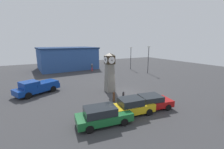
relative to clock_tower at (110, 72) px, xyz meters
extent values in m
plane|color=#38383A|center=(1.70, -1.29, -2.66)|extent=(72.19, 72.19, 0.00)
cube|color=gray|center=(0.00, 0.00, -2.28)|extent=(1.16, 1.16, 0.77)
cube|color=slate|center=(0.00, 0.00, -1.51)|extent=(1.11, 1.11, 0.77)
cube|color=gray|center=(0.00, 0.00, -0.75)|extent=(1.05, 1.05, 0.77)
cube|color=gray|center=(0.00, 0.00, 0.02)|extent=(1.00, 1.00, 0.77)
cube|color=gray|center=(0.00, 0.00, 0.78)|extent=(0.94, 0.94, 0.77)
cube|color=#2D2316|center=(0.00, 0.00, 1.72)|extent=(1.12, 1.12, 1.11)
cylinder|color=white|center=(0.00, 0.58, 1.72)|extent=(0.92, 0.04, 0.92)
cube|color=black|center=(0.00, 0.61, 1.72)|extent=(0.06, 0.21, 0.12)
cube|color=black|center=(0.00, 0.61, 1.72)|extent=(0.04, 0.08, 0.35)
cylinder|color=white|center=(0.00, -0.58, 1.72)|extent=(0.92, 0.04, 0.92)
cube|color=black|center=(0.00, -0.61, 1.72)|extent=(0.06, 0.18, 0.16)
cube|color=black|center=(0.00, -0.61, 1.72)|extent=(0.04, 0.33, 0.17)
cylinder|color=white|center=(0.58, 0.00, 1.72)|extent=(0.04, 0.92, 0.92)
cube|color=black|center=(0.61, 0.00, 1.72)|extent=(0.09, 0.06, 0.21)
cube|color=black|center=(0.61, 0.00, 1.72)|extent=(0.32, 0.04, 0.20)
cylinder|color=white|center=(-0.58, 0.00, 1.72)|extent=(0.04, 0.92, 0.92)
cube|color=black|center=(-0.61, 0.00, 1.72)|extent=(0.19, 0.06, 0.16)
cube|color=black|center=(-0.61, 0.00, 1.72)|extent=(0.16, 0.04, 0.34)
pyramid|color=#2D2316|center=(0.00, 0.00, 2.45)|extent=(1.18, 1.18, 0.35)
cylinder|color=brown|center=(-1.23, -3.39, -2.18)|extent=(0.25, 0.25, 0.96)
sphere|color=brown|center=(-1.23, -3.39, -1.66)|extent=(0.23, 0.23, 0.23)
cylinder|color=#333338|center=(0.20, -3.17, -2.29)|extent=(0.25, 0.25, 0.73)
sphere|color=#333338|center=(0.20, -3.17, -1.89)|extent=(0.22, 0.22, 0.22)
cube|color=#19602D|center=(-4.30, -7.27, -2.07)|extent=(4.77, 2.39, 0.65)
cube|color=#1E2328|center=(-4.64, -7.23, -1.42)|extent=(2.71, 1.99, 0.63)
cylinder|color=black|center=(-2.78, -6.59, -2.34)|extent=(0.66, 0.30, 0.64)
cylinder|color=black|center=(-3.00, -8.31, -2.34)|extent=(0.66, 0.30, 0.64)
cylinder|color=black|center=(-5.60, -6.23, -2.34)|extent=(0.66, 0.30, 0.64)
cylinder|color=black|center=(-5.82, -7.95, -2.34)|extent=(0.66, 0.30, 0.64)
cube|color=gold|center=(-1.10, -6.94, -2.05)|extent=(4.04, 2.20, 0.69)
cube|color=#1E2328|center=(-1.39, -6.90, -1.39)|extent=(2.30, 1.86, 0.63)
cylinder|color=black|center=(0.18, -6.24, -2.34)|extent=(0.66, 0.29, 0.64)
cylinder|color=black|center=(-0.01, -7.91, -2.34)|extent=(0.66, 0.29, 0.64)
cylinder|color=black|center=(-2.20, -5.96, -2.34)|extent=(0.66, 0.29, 0.64)
cylinder|color=black|center=(-2.39, -7.63, -2.34)|extent=(0.66, 0.29, 0.64)
cube|color=#A51111|center=(1.34, -6.92, -2.07)|extent=(4.10, 2.56, 0.64)
cube|color=#1E2328|center=(1.06, -6.87, -1.49)|extent=(2.38, 2.12, 0.53)
cylinder|color=black|center=(2.67, -6.21, -2.34)|extent=(0.67, 0.32, 0.64)
cylinder|color=black|center=(2.36, -8.03, -2.34)|extent=(0.67, 0.32, 0.64)
cylinder|color=black|center=(0.33, -5.81, -2.34)|extent=(0.67, 0.32, 0.64)
cylinder|color=black|center=(0.02, -7.63, -2.34)|extent=(0.67, 0.32, 0.64)
cube|color=navy|center=(-8.81, 3.70, -1.96)|extent=(5.81, 4.15, 0.70)
cube|color=navy|center=(-9.68, 3.30, -1.21)|extent=(2.55, 2.55, 0.80)
cube|color=navy|center=(-7.82, 4.17, -1.43)|extent=(3.58, 3.11, 0.36)
cylinder|color=black|center=(-9.89, 2.14, -2.26)|extent=(0.84, 0.59, 0.80)
cylinder|color=black|center=(-10.71, 3.88, -2.26)|extent=(0.84, 0.59, 0.80)
cylinder|color=black|center=(-6.92, 3.53, -2.26)|extent=(0.84, 0.59, 0.80)
cylinder|color=black|center=(-7.73, 5.27, -2.26)|extent=(0.84, 0.59, 0.80)
cylinder|color=red|center=(3.24, 15.07, -2.23)|extent=(0.14, 0.14, 0.87)
cylinder|color=red|center=(3.08, 14.96, -2.23)|extent=(0.14, 0.14, 0.87)
cube|color=#3F3F47|center=(3.16, 15.02, -1.46)|extent=(0.47, 0.42, 0.65)
sphere|color=beige|center=(3.16, 15.02, -1.02)|extent=(0.24, 0.24, 0.24)
cylinder|color=#333338|center=(12.50, 12.75, -0.07)|extent=(0.14, 0.14, 5.19)
cube|color=silver|center=(12.50, 12.75, 2.65)|extent=(0.50, 0.24, 0.24)
cylinder|color=#333338|center=(12.98, 6.96, 0.13)|extent=(0.14, 0.14, 5.59)
cube|color=silver|center=(12.98, 6.96, 3.05)|extent=(0.50, 0.24, 0.24)
cube|color=#2D5193|center=(-1.02, 21.54, -0.12)|extent=(13.80, 10.35, 5.07)
cube|color=navy|center=(-1.02, 21.54, 2.56)|extent=(14.21, 10.67, 0.30)
camera|label=1|loc=(-9.11, -17.54, 4.01)|focal=24.00mm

